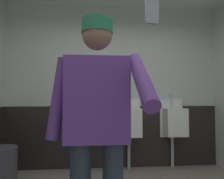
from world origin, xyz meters
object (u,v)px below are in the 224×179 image
(urinal_left, at_px, (84,122))
(urinal_right, at_px, (174,121))
(cell_phone, at_px, (152,12))
(soap_dispenser, at_px, (112,96))
(urinal_middle, at_px, (130,122))
(person, at_px, (97,122))

(urinal_left, height_order, urinal_right, same)
(urinal_left, xyz_separation_m, cell_phone, (0.43, -2.47, 0.78))
(cell_phone, height_order, soap_dispenser, cell_phone)
(urinal_left, xyz_separation_m, soap_dispenser, (0.47, 0.12, 0.43))
(urinal_left, distance_m, urinal_middle, 0.75)
(urinal_middle, bearing_deg, cell_phone, -97.35)
(urinal_right, relative_size, person, 0.73)
(person, bearing_deg, urinal_right, 56.29)
(urinal_right, relative_size, soap_dispenser, 6.89)
(urinal_middle, xyz_separation_m, soap_dispenser, (-0.28, 0.12, 0.43))
(soap_dispenser, bearing_deg, urinal_right, -6.63)
(person, bearing_deg, urinal_middle, 74.07)
(urinal_left, height_order, soap_dispenser, soap_dispenser)
(soap_dispenser, bearing_deg, cell_phone, -90.90)
(soap_dispenser, bearing_deg, urinal_left, -165.82)
(urinal_middle, distance_m, soap_dispenser, 0.53)
(person, bearing_deg, soap_dispenser, 82.25)
(cell_phone, xyz_separation_m, soap_dispenser, (0.04, 2.59, -0.35))
(soap_dispenser, bearing_deg, urinal_middle, -23.30)
(urinal_right, distance_m, cell_phone, 2.80)
(urinal_right, height_order, person, person)
(urinal_right, bearing_deg, urinal_middle, 180.00)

